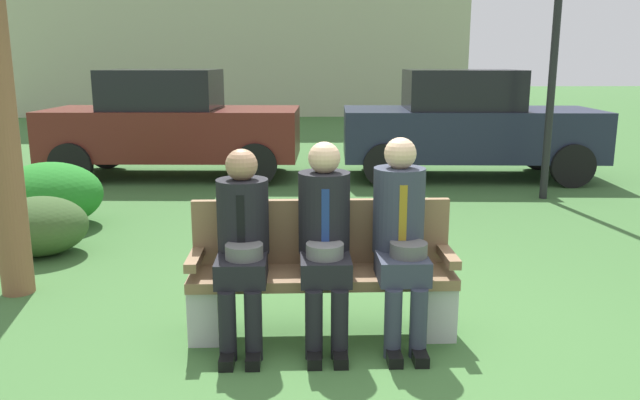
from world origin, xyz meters
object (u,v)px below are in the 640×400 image
seated_man_middle (325,234)px  seated_man_left (242,238)px  parked_car_near (172,124)px  shrub_near_bench (50,195)px  seated_man_right (401,231)px  parked_car_far (467,125)px  street_lamp (556,37)px  park_bench (322,273)px  shrub_mid_lawn (40,226)px

seated_man_middle → seated_man_left: bearing=-179.5°
seated_man_left → parked_car_near: size_ratio=0.32×
seated_man_middle → shrub_near_bench: 4.26m
parked_car_near → seated_man_right: bearing=-66.6°
parked_car_far → seated_man_middle: bearing=-113.1°
parked_car_near → seated_man_left: bearing=-75.2°
seated_man_right → seated_man_middle: bearing=-179.7°
seated_man_right → street_lamp: bearing=58.1°
shrub_near_bench → street_lamp: street_lamp is taller
seated_man_left → seated_man_right: (1.03, 0.01, 0.03)m
park_bench → seated_man_right: (0.51, -0.13, 0.33)m
park_bench → seated_man_left: 0.61m
shrub_mid_lawn → parked_car_far: parked_car_far is taller
shrub_mid_lawn → seated_man_left: bearing=-43.4°
seated_man_middle → parked_car_near: 6.45m
shrub_near_bench → parked_car_far: parked_car_far is taller
shrub_near_bench → seated_man_right: bearing=-41.7°
seated_man_middle → parked_car_near: size_ratio=0.33×
seated_man_left → seated_man_middle: 0.53m
seated_man_middle → parked_car_far: parked_car_far is taller
seated_man_right → parked_car_near: bearing=113.4°
seated_man_left → parked_car_far: size_ratio=0.32×
seated_man_middle → shrub_mid_lawn: 3.33m
street_lamp → parked_car_near: bearing=161.0°
park_bench → seated_man_left: (-0.52, -0.13, 0.30)m
shrub_near_bench → parked_car_near: 3.17m
park_bench → seated_man_middle: (0.01, -0.13, 0.32)m
park_bench → seated_man_middle: seated_man_middle is taller
seated_man_left → parked_car_far: parked_car_far is taller
seated_man_middle → street_lamp: street_lamp is taller
park_bench → shrub_near_bench: 4.14m
seated_man_middle → shrub_near_bench: size_ratio=1.15×
seated_man_left → parked_car_far: (3.03, 5.85, 0.13)m
seated_man_middle → seated_man_right: seated_man_right is taller
seated_man_right → street_lamp: size_ratio=0.39×
seated_man_right → parked_car_far: (2.00, 5.84, 0.09)m
seated_man_middle → street_lamp: (3.15, 4.27, 1.38)m
seated_man_right → shrub_mid_lawn: (-3.13, 1.98, -0.46)m
shrub_near_bench → shrub_mid_lawn: (0.30, -1.08, -0.08)m
seated_man_middle → street_lamp: bearing=53.6°
seated_man_right → shrub_mid_lawn: size_ratio=1.50×
seated_man_right → parked_car_near: size_ratio=0.34×
shrub_near_bench → street_lamp: bearing=11.2°
seated_man_middle → parked_car_near: bearing=109.4°
seated_man_middle → shrub_mid_lawn: seated_man_middle is taller
park_bench → shrub_mid_lawn: 3.22m
seated_man_right → shrub_near_bench: size_ratio=1.17×
seated_man_middle → shrub_near_bench: bearing=133.8°
shrub_mid_lawn → street_lamp: 6.48m
parked_car_near → parked_car_far: bearing=-3.0°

